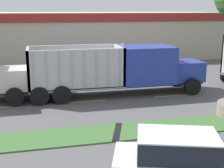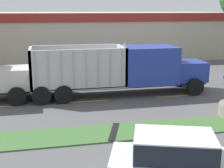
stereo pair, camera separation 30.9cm
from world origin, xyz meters
name	(u,v)px [view 1 (the left image)]	position (x,y,z in m)	size (l,w,h in m)	color
grass_verge	(54,138)	(0.00, 8.13, 0.03)	(120.00, 1.98, 0.06)	#3D6633
centre_line_5	(87,101)	(2.17, 13.12, 0.00)	(2.40, 0.14, 0.01)	yellow
centre_line_6	(172,96)	(7.57, 13.12, 0.00)	(2.40, 0.14, 0.01)	yellow
dump_truck_trail	(133,69)	(5.35, 14.28, 1.58)	(11.05, 2.81, 3.31)	black
rally_car	(182,159)	(3.63, 3.71, 0.84)	(4.68, 3.06, 1.67)	silver
store_building_backdrop	(69,35)	(3.05, 31.41, 2.46)	(33.71, 12.10, 4.91)	#BCB29E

